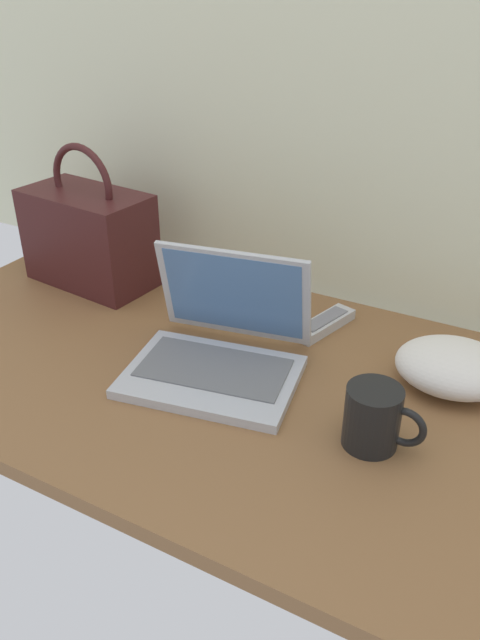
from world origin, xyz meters
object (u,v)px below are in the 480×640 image
object	(u,v)px
coffee_mug	(374,417)
remote_control_far	(324,324)
cushion	(454,367)
handbag	(89,236)
laptop	(219,347)

from	to	relation	value
coffee_mug	remote_control_far	distance (m)	0.37
remote_control_far	cushion	bearing A→B (deg)	-16.09
coffee_mug	handbag	distance (m)	0.82
laptop	remote_control_far	bearing A→B (deg)	62.88
coffee_mug	cushion	distance (m)	0.23
remote_control_far	handbag	xyz separation A→B (m)	(-0.57, -0.05, 0.10)
remote_control_far	laptop	bearing A→B (deg)	-117.12
coffee_mug	handbag	bearing A→B (deg)	162.20
coffee_mug	remote_control_far	world-z (taller)	coffee_mug
laptop	coffee_mug	bearing A→B (deg)	-12.47
laptop	coffee_mug	distance (m)	0.33
coffee_mug	remote_control_far	xyz separation A→B (m)	(-0.20, 0.30, -0.04)
handbag	cushion	size ratio (longest dim) A/B	1.60
coffee_mug	cushion	bearing A→B (deg)	71.15
laptop	coffee_mug	world-z (taller)	laptop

